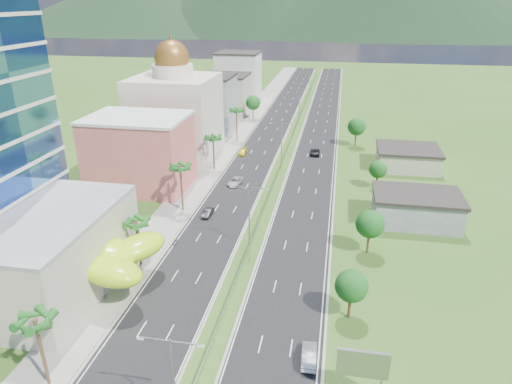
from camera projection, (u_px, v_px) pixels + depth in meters
The scene contains 37 objects.
ground at pixel (236, 282), 66.02m from camera, with size 500.00×500.00×0.00m, color #2D5119.
road_left at pixel (274, 124), 148.65m from camera, with size 11.00×260.00×0.04m, color black.
road_right at pixel (321, 126), 146.17m from camera, with size 11.00×260.00×0.04m, color black.
sidewalk_left at pixel (246, 122), 150.21m from camera, with size 7.00×260.00×0.12m, color gray.
median_guardrail at pixel (291, 139), 130.88m from camera, with size 0.10×216.06×0.76m.
streetlight_median_a at pixel (173, 377), 40.76m from camera, with size 6.04×0.25×11.00m.
streetlight_median_b at pixel (249, 211), 72.41m from camera, with size 6.04×0.25×11.00m.
streetlight_median_c at pixel (282, 140), 108.59m from camera, with size 6.04×0.25×11.00m.
streetlight_median_d at pixel (299, 101), 149.28m from camera, with size 6.04×0.25×11.00m.
streetlight_median_e at pixel (310, 79), 189.98m from camera, with size 6.04×0.25×11.00m.
mall_podium at pixel (3, 250), 63.74m from camera, with size 30.00×24.00×11.00m, color #BDB19B.
lime_canopy at pixel (90, 254), 63.76m from camera, with size 18.00×15.00×7.40m.
pink_shophouse at pixel (140, 154), 96.66m from camera, with size 20.00×15.00×15.00m, color #CF5A55.
domed_building at pixel (176, 111), 115.94m from camera, with size 20.00×20.00×28.70m.
midrise_grey at pixel (207, 104), 139.70m from camera, with size 16.00×15.00×16.00m, color slate.
midrise_beige at pixel (225, 95), 160.19m from camera, with size 16.00×15.00×13.00m, color #BDB19B.
midrise_white at pixel (239, 77), 180.01m from camera, with size 16.00×15.00×18.00m, color silver.
billboard at pixel (363, 365), 45.19m from camera, with size 5.20×0.35×6.20m.
shed_near at pixel (416, 209), 83.01m from camera, with size 15.00×10.00×5.00m, color slate.
shed_far at pixel (407, 159), 109.92m from camera, with size 14.00×12.00×4.40m, color #BDB19B.
palm_tree_a at pixel (35, 323), 45.54m from camera, with size 3.60×3.60×9.10m.
palm_tree_b at pixel (136, 224), 67.62m from camera, with size 3.60×3.60×8.10m.
palm_tree_c at pixel (180, 169), 85.15m from camera, with size 3.60×3.60×9.60m.
palm_tree_d at pixel (213, 139), 106.32m from camera, with size 3.60×3.60×8.60m.
palm_tree_e at pixel (237, 112), 128.63m from camera, with size 3.60×3.60×9.40m.
leafy_tree_lfar at pixel (253, 103), 152.31m from camera, with size 4.90×4.90×8.05m.
leafy_tree_ra at pixel (351, 286), 56.97m from camera, with size 4.20×4.20×6.90m.
leafy_tree_rb at pixel (370, 224), 71.69m from camera, with size 4.55×4.55×7.47m.
leafy_tree_rc at pixel (378, 169), 96.83m from camera, with size 3.85×3.85×6.33m.
leafy_tree_rd at pixel (357, 127), 124.15m from camera, with size 4.90×4.90×8.05m.
mountain_ridge at pixel (391, 38), 463.04m from camera, with size 860.00×140.00×90.00m, color black, non-canonical shape.
car_dark_left at pixel (208, 213), 85.82m from camera, with size 1.40×4.01×1.32m, color black.
car_silver_mid_left at pixel (235, 181), 100.20m from camera, with size 2.35×5.09×1.42m, color #AFB1B7.
car_yellow_far_left at pixel (243, 152), 119.69m from camera, with size 1.86×4.58×1.33m, color gold.
car_silver_right at pixel (309, 355), 51.45m from camera, with size 1.63×4.67×1.54m, color #B6BABF.
car_dark_far_right at pixel (315, 152), 119.25m from camera, with size 2.48×5.37×1.49m, color black.
motorcycle at pixel (176, 241), 75.90m from camera, with size 0.62×2.05×1.31m, color black.
Camera 1 is at (12.85, -54.12, 38.01)m, focal length 32.00 mm.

